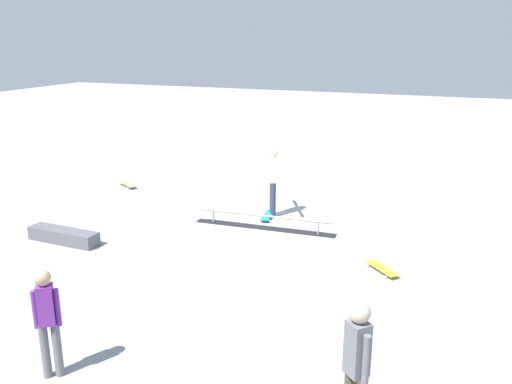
{
  "coord_description": "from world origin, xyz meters",
  "views": [
    {
      "loc": [
        -3.79,
        10.55,
        4.26
      ],
      "look_at": [
        0.33,
        0.29,
        1.0
      ],
      "focal_mm": 37.72,
      "sensor_mm": 36.0,
      "label": 1
    }
  ],
  "objects_px": {
    "skateboard_main": "(268,215)",
    "loose_skateboard_natural": "(127,184)",
    "grind_rail": "(264,223)",
    "skate_ledge": "(64,236)",
    "bystander_grey_shirt": "(356,365)",
    "bystander_purple_shirt": "(47,318)",
    "loose_skateboard_yellow": "(382,268)",
    "skater_main": "(273,177)"
  },
  "relations": [
    {
      "from": "bystander_grey_shirt",
      "to": "bystander_purple_shirt",
      "type": "distance_m",
      "value": 3.84
    },
    {
      "from": "loose_skateboard_yellow",
      "to": "loose_skateboard_natural",
      "type": "distance_m",
      "value": 8.4
    },
    {
      "from": "skater_main",
      "to": "bystander_purple_shirt",
      "type": "distance_m",
      "value": 7.05
    },
    {
      "from": "grind_rail",
      "to": "skate_ledge",
      "type": "xyz_separation_m",
      "value": [
        3.65,
        2.38,
        0.0
      ]
    },
    {
      "from": "grind_rail",
      "to": "bystander_purple_shirt",
      "type": "xyz_separation_m",
      "value": [
        0.55,
        6.16,
        0.7
      ]
    },
    {
      "from": "grind_rail",
      "to": "bystander_grey_shirt",
      "type": "bearing_deg",
      "value": 116.0
    },
    {
      "from": "bystander_grey_shirt",
      "to": "loose_skateboard_natural",
      "type": "xyz_separation_m",
      "value": [
        8.21,
        -7.64,
        -0.88
      ]
    },
    {
      "from": "loose_skateboard_yellow",
      "to": "grind_rail",
      "type": "bearing_deg",
      "value": 18.23
    },
    {
      "from": "skater_main",
      "to": "bystander_grey_shirt",
      "type": "relative_size",
      "value": 1.01
    },
    {
      "from": "skateboard_main",
      "to": "loose_skateboard_yellow",
      "type": "xyz_separation_m",
      "value": [
        -3.04,
        2.05,
        0.0
      ]
    },
    {
      "from": "skateboard_main",
      "to": "bystander_grey_shirt",
      "type": "bearing_deg",
      "value": 20.27
    },
    {
      "from": "skateboard_main",
      "to": "grind_rail",
      "type": "bearing_deg",
      "value": 6.74
    },
    {
      "from": "skater_main",
      "to": "loose_skateboard_natural",
      "type": "bearing_deg",
      "value": -127.95
    },
    {
      "from": "grind_rail",
      "to": "skater_main",
      "type": "xyz_separation_m",
      "value": [
        0.12,
        -0.88,
        0.85
      ]
    },
    {
      "from": "grind_rail",
      "to": "loose_skateboard_yellow",
      "type": "relative_size",
      "value": 4.61
    },
    {
      "from": "skater_main",
      "to": "grind_rail",
      "type": "bearing_deg",
      "value": -19.92
    },
    {
      "from": "skate_ledge",
      "to": "bystander_purple_shirt",
      "type": "bearing_deg",
      "value": 129.37
    },
    {
      "from": "skate_ledge",
      "to": "skateboard_main",
      "type": "relative_size",
      "value": 2.0
    },
    {
      "from": "bystander_grey_shirt",
      "to": "loose_skateboard_yellow",
      "type": "xyz_separation_m",
      "value": [
        0.42,
        -4.51,
        -0.88
      ]
    },
    {
      "from": "bystander_purple_shirt",
      "to": "skater_main",
      "type": "bearing_deg",
      "value": 52.08
    },
    {
      "from": "grind_rail",
      "to": "loose_skateboard_yellow",
      "type": "height_order",
      "value": "grind_rail"
    },
    {
      "from": "skate_ledge",
      "to": "bystander_purple_shirt",
      "type": "xyz_separation_m",
      "value": [
        -3.1,
        3.78,
        0.7
      ]
    },
    {
      "from": "skater_main",
      "to": "loose_skateboard_yellow",
      "type": "xyz_separation_m",
      "value": [
        -2.99,
        2.25,
        -0.92
      ]
    },
    {
      "from": "skater_main",
      "to": "loose_skateboard_natural",
      "type": "relative_size",
      "value": 2.15
    },
    {
      "from": "loose_skateboard_natural",
      "to": "loose_skateboard_yellow",
      "type": "bearing_deg",
      "value": 8.13
    },
    {
      "from": "bystander_grey_shirt",
      "to": "loose_skateboard_yellow",
      "type": "height_order",
      "value": "bystander_grey_shirt"
    },
    {
      "from": "loose_skateboard_yellow",
      "to": "loose_skateboard_natural",
      "type": "bearing_deg",
      "value": 21.89
    },
    {
      "from": "bystander_purple_shirt",
      "to": "loose_skateboard_natural",
      "type": "distance_m",
      "value": 9.08
    },
    {
      "from": "grind_rail",
      "to": "bystander_purple_shirt",
      "type": "bearing_deg",
      "value": 81.73
    },
    {
      "from": "bystander_grey_shirt",
      "to": "skate_ledge",
      "type": "bearing_deg",
      "value": -164.74
    },
    {
      "from": "bystander_grey_shirt",
      "to": "bystander_purple_shirt",
      "type": "height_order",
      "value": "bystander_grey_shirt"
    },
    {
      "from": "skate_ledge",
      "to": "loose_skateboard_natural",
      "type": "relative_size",
      "value": 2.07
    },
    {
      "from": "skate_ledge",
      "to": "bystander_grey_shirt",
      "type": "bearing_deg",
      "value": 153.21
    },
    {
      "from": "skate_ledge",
      "to": "bystander_grey_shirt",
      "type": "height_order",
      "value": "bystander_grey_shirt"
    },
    {
      "from": "bystander_grey_shirt",
      "to": "bystander_purple_shirt",
      "type": "xyz_separation_m",
      "value": [
        3.83,
        0.28,
        -0.11
      ]
    },
    {
      "from": "bystander_grey_shirt",
      "to": "loose_skateboard_natural",
      "type": "bearing_deg",
      "value": 179.12
    },
    {
      "from": "skateboard_main",
      "to": "bystander_purple_shirt",
      "type": "bearing_deg",
      "value": -10.64
    },
    {
      "from": "skateboard_main",
      "to": "bystander_purple_shirt",
      "type": "xyz_separation_m",
      "value": [
        0.38,
        6.84,
        0.77
      ]
    },
    {
      "from": "skate_ledge",
      "to": "bystander_grey_shirt",
      "type": "xyz_separation_m",
      "value": [
        -6.93,
        3.5,
        0.81
      ]
    },
    {
      "from": "skate_ledge",
      "to": "skateboard_main",
      "type": "bearing_deg",
      "value": -138.58
    },
    {
      "from": "skateboard_main",
      "to": "loose_skateboard_natural",
      "type": "distance_m",
      "value": 4.88
    },
    {
      "from": "loose_skateboard_yellow",
      "to": "loose_skateboard_natural",
      "type": "xyz_separation_m",
      "value": [
        7.8,
        -3.13,
        0.0
      ]
    }
  ]
}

